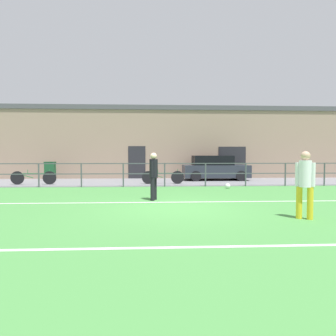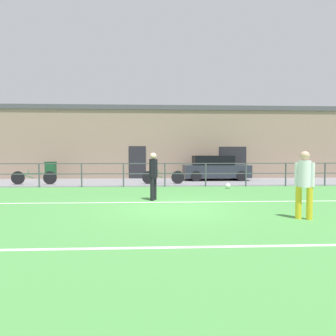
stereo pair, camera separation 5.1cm
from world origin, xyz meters
The scene contains 13 objects.
ground centered at (0.00, 0.00, -0.02)m, with size 60.00×44.00×0.04m, color #478C42.
field_line_touchline centered at (0.00, 1.10, 0.00)m, with size 36.00×0.11×0.00m, color white.
field_line_hash centered at (0.00, -3.83, 0.00)m, with size 36.00×0.11×0.00m, color white.
pavement_strip centered at (0.00, 8.50, 0.01)m, with size 48.00×5.00×0.02m, color slate.
perimeter_fence centered at (0.00, 6.00, 0.75)m, with size 36.07×0.07×1.15m.
clubhouse_facade centered at (0.00, 12.20, 2.38)m, with size 28.00×2.56×4.74m.
player_goalkeeper centered at (-0.57, 1.58, 0.92)m, with size 0.28×0.43×1.63m.
player_striker centered at (3.06, -1.71, 0.93)m, with size 0.41×0.29×1.65m.
soccer_ball_match centered at (2.88, 5.09, 0.12)m, with size 0.24×0.24×0.24m, color white.
parked_car_red centered at (3.19, 9.58, 0.72)m, with size 3.90×1.94×1.48m.
bicycle_parked_0 centered at (-6.70, 7.20, 0.38)m, with size 2.31×0.04×0.78m.
bicycle_parked_1 centered at (-0.04, 7.20, 0.37)m, with size 2.22×0.04×0.77m.
trash_bin_0 centered at (-6.71, 9.87, 0.58)m, with size 0.59×0.50×1.11m.
Camera 1 is at (-0.65, -8.95, 1.57)m, focal length 33.01 mm.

